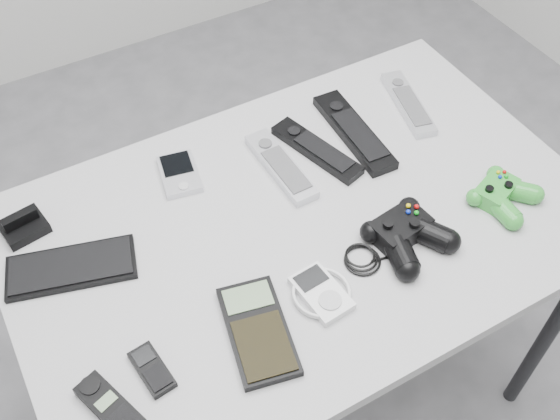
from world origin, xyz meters
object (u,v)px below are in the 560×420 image
desk (302,241)px  remote_black_b (354,131)px  remote_black_a (317,149)px  calculator (258,330)px  mobile_phone (152,369)px  controller_green (502,193)px  cordless_handset (114,411)px  remote_silver_b (408,103)px  pda (179,173)px  pda_keyboard (71,267)px  remote_silver_a (281,166)px  mp3_player (321,293)px  controller_black (406,232)px

desk → remote_black_b: size_ratio=4.33×
remote_black_a → calculator: size_ratio=1.14×
remote_black_b → mobile_phone: remote_black_b is taller
calculator → controller_green: size_ratio=1.45×
desk → cordless_handset: bearing=-157.2°
desk → remote_silver_b: (0.37, 0.17, 0.07)m
pda → remote_silver_b: size_ratio=0.54×
remote_black_a → cordless_handset: bearing=-165.5°
pda_keyboard → mobile_phone: size_ratio=2.48×
desk → pda: 0.28m
pda → desk: bearing=-43.0°
controller_green → mobile_phone: bearing=160.4°
remote_black_a → cordless_handset: 0.64m
remote_silver_a → cordless_handset: 0.57m
cordless_handset → mobile_phone: bearing=6.7°
remote_black_b → mp3_player: (-0.27, -0.31, -0.00)m
remote_silver_b → mobile_phone: bearing=-142.8°
pda_keyboard → remote_silver_a: remote_silver_a is taller
remote_black_b → controller_black: bearing=-101.8°
remote_silver_a → calculator: bearing=-126.3°
pda_keyboard → calculator: calculator is taller
pda → controller_black: (0.29, -0.35, 0.02)m
mobile_phone → calculator: 0.18m
pda → mobile_phone: bearing=-108.5°
mobile_phone → controller_black: size_ratio=0.36×
pda_keyboard → remote_black_b: bearing=19.8°
controller_green → controller_black: bearing=157.3°
controller_black → controller_green: (0.22, -0.01, -0.00)m
remote_silver_b → controller_black: size_ratio=0.83×
remote_black_b → controller_black: 0.29m
pda_keyboard → controller_green: 0.81m
remote_silver_b → controller_green: bearing=-77.8°
desk → mobile_phone: 0.40m
mobile_phone → calculator: calculator is taller
pda → remote_silver_a: (0.19, -0.08, 0.00)m
remote_black_b → calculator: remote_black_b is taller
mobile_phone → controller_green: size_ratio=0.70×
remote_silver_a → mp3_player: size_ratio=1.91×
cordless_handset → controller_green: controller_green is taller
cordless_handset → mp3_player: (0.38, 0.03, -0.00)m
remote_silver_a → remote_silver_b: remote_silver_a is taller
cordless_handset → calculator: 0.25m
mp3_player → remote_silver_b: bearing=32.4°
desk → calculator: size_ratio=5.76×
remote_silver_a → remote_black_a: (0.09, 0.00, -0.00)m
cordless_handset → calculator: (0.25, 0.01, -0.00)m
remote_black_a → controller_black: size_ratio=0.86×
remote_silver_a → mobile_phone: bearing=-145.2°
mobile_phone → controller_black: (0.50, 0.02, 0.02)m
remote_silver_a → remote_black_a: size_ratio=0.97×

